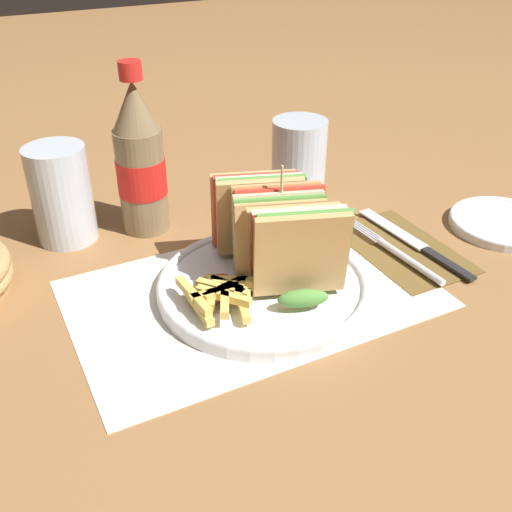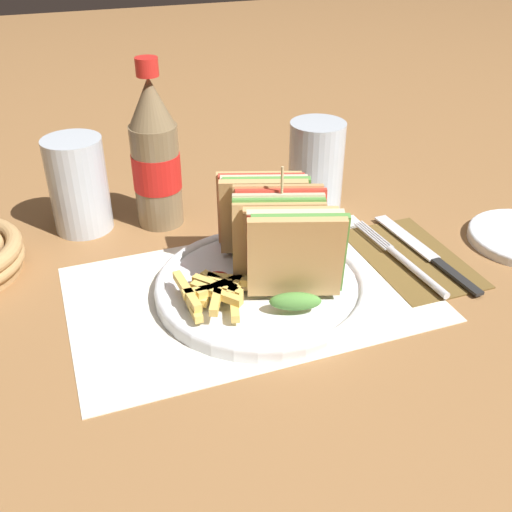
{
  "view_description": "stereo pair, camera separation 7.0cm",
  "coord_description": "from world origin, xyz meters",
  "views": [
    {
      "loc": [
        -0.3,
        -0.48,
        0.41
      ],
      "look_at": [
        -0.03,
        0.05,
        0.04
      ],
      "focal_mm": 42.0,
      "sensor_mm": 36.0,
      "label": 1
    },
    {
      "loc": [
        -0.23,
        -0.51,
        0.41
      ],
      "look_at": [
        -0.03,
        0.05,
        0.04
      ],
      "focal_mm": 42.0,
      "sensor_mm": 36.0,
      "label": 2
    }
  ],
  "objects": [
    {
      "name": "ketchup_blob",
      "position": [
        -0.08,
        0.04,
        0.03
      ],
      "size": [
        0.03,
        0.03,
        0.01
      ],
      "color": "maroon",
      "rests_on": "plate_main"
    },
    {
      "name": "glass_far",
      "position": [
        -0.2,
        0.26,
        0.07
      ],
      "size": [
        0.08,
        0.08,
        0.13
      ],
      "color": "silver",
      "rests_on": "ground_plane"
    },
    {
      "name": "ground_plane",
      "position": [
        0.0,
        0.0,
        0.0
      ],
      "size": [
        4.0,
        4.0,
        0.0
      ],
      "primitive_type": "plane",
      "color": "olive"
    },
    {
      "name": "napkin",
      "position": [
        0.18,
        0.03,
        0.0
      ],
      "size": [
        0.11,
        0.19,
        0.0
      ],
      "color": "brown",
      "rests_on": "ground_plane"
    },
    {
      "name": "side_saucer",
      "position": [
        0.35,
        0.02,
        0.01
      ],
      "size": [
        0.15,
        0.15,
        0.01
      ],
      "color": "white",
      "rests_on": "ground_plane"
    },
    {
      "name": "placemat",
      "position": [
        -0.04,
        0.03,
        0.0
      ],
      "size": [
        0.41,
        0.26,
        0.0
      ],
      "color": "silver",
      "rests_on": "ground_plane"
    },
    {
      "name": "knife",
      "position": [
        0.2,
        0.03,
        0.01
      ],
      "size": [
        0.03,
        0.21,
        0.0
      ],
      "rotation": [
        0.0,
        0.0,
        0.06
      ],
      "color": "black",
      "rests_on": "napkin"
    },
    {
      "name": "coke_bottle_near",
      "position": [
        -0.1,
        0.24,
        0.1
      ],
      "size": [
        0.07,
        0.07,
        0.23
      ],
      "color": "#7A6647",
      "rests_on": "ground_plane"
    },
    {
      "name": "fries_pile",
      "position": [
        -0.09,
        0.01,
        0.03
      ],
      "size": [
        0.08,
        0.09,
        0.02
      ],
      "color": "#E0B756",
      "rests_on": "plate_main"
    },
    {
      "name": "glass_near",
      "position": [
        0.12,
        0.21,
        0.06
      ],
      "size": [
        0.08,
        0.08,
        0.13
      ],
      "color": "silver",
      "rests_on": "ground_plane"
    },
    {
      "name": "club_sandwich",
      "position": [
        -0.0,
        0.04,
        0.07
      ],
      "size": [
        0.12,
        0.19,
        0.14
      ],
      "color": "tan",
      "rests_on": "plate_main"
    },
    {
      "name": "plate_main",
      "position": [
        -0.03,
        0.03,
        0.01
      ],
      "size": [
        0.25,
        0.25,
        0.02
      ],
      "color": "white",
      "rests_on": "ground_plane"
    },
    {
      "name": "fork",
      "position": [
        0.16,
        0.01,
        0.01
      ],
      "size": [
        0.02,
        0.19,
        0.01
      ],
      "rotation": [
        0.0,
        0.0,
        0.06
      ],
      "color": "silver",
      "rests_on": "napkin"
    }
  ]
}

